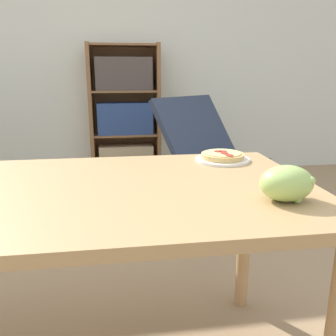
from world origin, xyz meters
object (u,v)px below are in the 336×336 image
Objects in this scene: bookshelf at (125,116)px; lounge_chair_far at (210,174)px; pizza_on_plate at (223,157)px; grape_bunch at (287,183)px.

lounge_chair_far is at bearing -57.00° from bookshelf.
pizza_on_plate is 1.45× the size of grape_bunch.
grape_bunch is at bearing -82.53° from bookshelf.
bookshelf is (-0.36, 2.76, -0.14)m from grape_bunch.
grape_bunch is (0.04, -0.47, 0.03)m from pizza_on_plate.
pizza_on_plate is at bearing 94.74° from grape_bunch.
lounge_chair_far is at bearing 81.21° from grape_bunch.
pizza_on_plate is 1.43m from lounge_chair_far.
grape_bunch is 2.79m from bookshelf.
bookshelf is at bearing 98.03° from pizza_on_plate.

